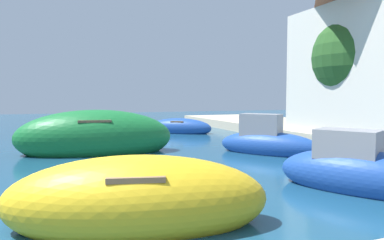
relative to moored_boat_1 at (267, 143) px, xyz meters
name	(u,v)px	position (x,y,z in m)	size (l,w,h in m)	color
quay_promenade	(326,209)	(-3.04, -6.40, -0.14)	(44.00, 32.00, 0.50)	beige
moored_boat_1	(267,143)	(0.00, 0.00, 0.00)	(3.08, 3.63, 1.63)	#1E479E
moored_boat_3	(95,137)	(-5.65, 2.38, 0.16)	(5.68, 2.81, 2.00)	#197233
moored_boat_4	(180,128)	(-0.55, 7.87, -0.09)	(3.52, 3.27, 1.06)	#1E479E
moored_boat_7	(138,201)	(-5.82, -5.39, 0.01)	(4.38, 2.56, 1.44)	gold
moored_boat_10	(359,173)	(-0.93, -5.01, 0.00)	(2.88, 3.73, 1.56)	#1E479E
quayside_tree	(356,57)	(4.16, 0.21, 3.18)	(3.38, 3.38, 4.77)	brown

